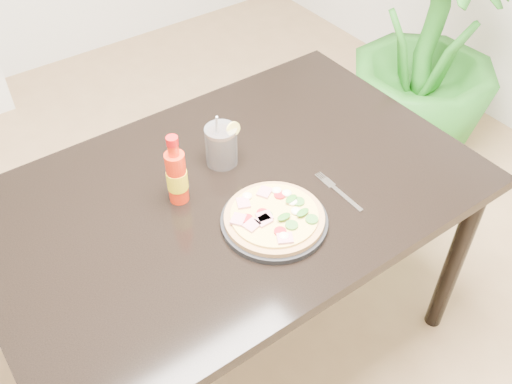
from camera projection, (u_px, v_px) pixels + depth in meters
floor at (214, 342)px, 2.12m from camera, size 4.50×4.50×0.00m
dining_table at (232, 209)px, 1.68m from camera, size 1.40×0.90×0.75m
plate at (274, 221)px, 1.52m from camera, size 0.29×0.29×0.02m
pizza at (274, 216)px, 1.51m from camera, size 0.27×0.27×0.03m
hot_sauce_bottle at (177, 176)px, 1.54m from camera, size 0.07×0.07×0.22m
cola_cup at (221, 146)px, 1.67m from camera, size 0.10×0.09×0.18m
fork at (337, 191)px, 1.62m from camera, size 0.02×0.19×0.00m
houseplant at (430, 44)px, 2.52m from camera, size 0.92×0.92×1.20m
plant_pot at (410, 132)px, 2.86m from camera, size 0.28×0.28×0.22m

